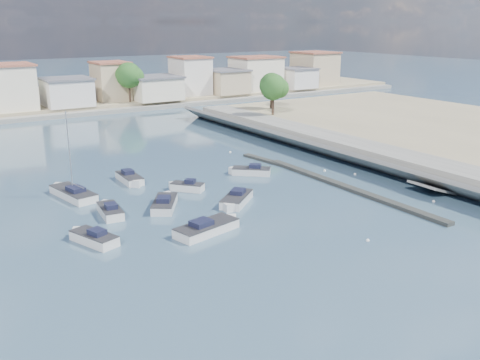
% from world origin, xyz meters
% --- Properties ---
extents(ground, '(400.00, 400.00, 0.00)m').
position_xyz_m(ground, '(0.00, 40.00, 0.00)').
color(ground, '#2D465B').
rests_on(ground, ground).
extents(seawall_walkway, '(5.00, 90.00, 1.80)m').
position_xyz_m(seawall_walkway, '(18.50, 13.00, 0.90)').
color(seawall_walkway, slate).
rests_on(seawall_walkway, ground).
extents(breakwater, '(2.00, 31.02, 0.35)m').
position_xyz_m(breakwater, '(6.90, 12.69, 0.17)').
color(breakwater, black).
rests_on(breakwater, ground).
extents(far_shore_land, '(160.00, 40.00, 1.40)m').
position_xyz_m(far_shore_land, '(0.00, 92.00, 0.70)').
color(far_shore_land, gray).
rests_on(far_shore_land, ground).
extents(far_shore_quay, '(160.00, 2.50, 0.80)m').
position_xyz_m(far_shore_quay, '(0.00, 71.00, 0.40)').
color(far_shore_quay, slate).
rests_on(far_shore_quay, ground).
extents(far_town, '(113.01, 12.80, 8.35)m').
position_xyz_m(far_town, '(10.71, 76.92, 4.93)').
color(far_town, beige).
rests_on(far_town, far_shore_land).
extents(shore_trees, '(74.56, 38.32, 7.92)m').
position_xyz_m(shore_trees, '(8.34, 68.11, 6.22)').
color(shore_trees, '#38281E').
rests_on(shore_trees, ground).
extents(motorboat_a, '(3.08, 4.84, 1.48)m').
position_xyz_m(motorboat_a, '(-20.36, 10.42, 0.38)').
color(motorboat_a, silver).
rests_on(motorboat_a, ground).
extents(motorboat_b, '(4.25, 5.09, 1.48)m').
position_xyz_m(motorboat_b, '(-11.80, 15.06, 0.38)').
color(motorboat_b, silver).
rests_on(motorboat_b, ground).
extents(motorboat_c, '(4.42, 4.12, 1.48)m').
position_xyz_m(motorboat_c, '(1.36, 20.21, 0.38)').
color(motorboat_c, silver).
rests_on(motorboat_c, ground).
extents(motorboat_d, '(4.99, 4.66, 1.48)m').
position_xyz_m(motorboat_d, '(-5.59, 12.16, 0.38)').
color(motorboat_d, silver).
rests_on(motorboat_d, ground).
extents(motorboat_e, '(2.11, 4.72, 1.48)m').
position_xyz_m(motorboat_e, '(-16.97, 15.90, 0.38)').
color(motorboat_e, silver).
rests_on(motorboat_e, ground).
extents(motorboat_f, '(3.28, 3.49, 1.48)m').
position_xyz_m(motorboat_f, '(-7.70, 18.70, 0.38)').
color(motorboat_f, silver).
rests_on(motorboat_f, ground).
extents(motorboat_g, '(1.90, 5.19, 1.48)m').
position_xyz_m(motorboat_g, '(-11.51, 24.68, 0.38)').
color(motorboat_g, silver).
rests_on(motorboat_g, ground).
extents(motorboat_h, '(6.45, 3.47, 1.48)m').
position_xyz_m(motorboat_h, '(-11.32, 7.29, 0.38)').
color(motorboat_h, silver).
rests_on(motorboat_h, ground).
extents(sailboat, '(3.34, 7.15, 9.00)m').
position_xyz_m(sailboat, '(-18.41, 23.06, 0.41)').
color(sailboat, silver).
rests_on(sailboat, ground).
extents(mooring_buoys, '(13.44, 32.38, 0.31)m').
position_xyz_m(mooring_buoys, '(6.02, 13.67, 0.05)').
color(mooring_buoys, white).
rests_on(mooring_buoys, ground).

